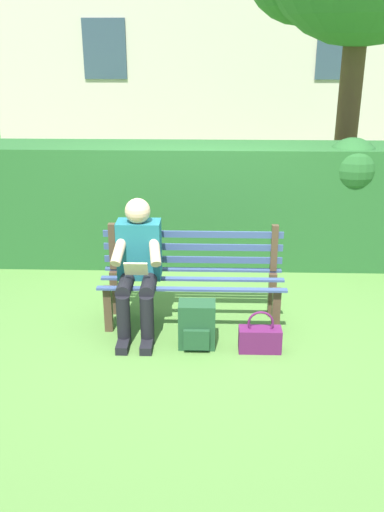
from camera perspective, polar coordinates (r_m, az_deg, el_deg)
ground at (r=5.21m, az=0.03°, el=-6.74°), size 60.00×60.00×0.00m
park_bench at (r=5.09m, az=0.06°, el=-1.90°), size 1.64×0.50×0.88m
person_seated at (r=4.89m, az=-5.51°, el=-0.74°), size 0.44×0.73×1.18m
hedge_backdrop at (r=6.38m, az=-0.74°, el=5.49°), size 6.13×0.75×1.46m
backpack at (r=4.75m, az=0.50°, el=-7.02°), size 0.31×0.27×0.40m
handbag at (r=4.75m, az=6.91°, el=-8.29°), size 0.35×0.14×0.37m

